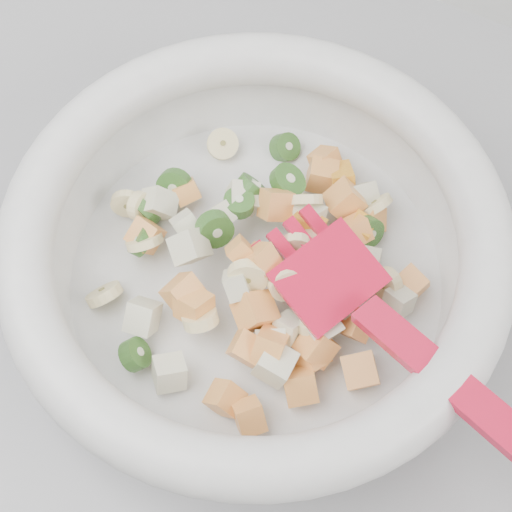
% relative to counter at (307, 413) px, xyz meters
% --- Properties ---
extents(counter, '(2.00, 0.60, 0.90)m').
position_rel_counter_xyz_m(counter, '(0.00, 0.00, 0.00)').
color(counter, gray).
rests_on(counter, ground).
extents(mixing_bowl, '(0.46, 0.35, 0.12)m').
position_rel_counter_xyz_m(mixing_bowl, '(-0.04, -0.06, 0.50)').
color(mixing_bowl, silver).
rests_on(mixing_bowl, counter).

